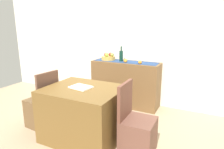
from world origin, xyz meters
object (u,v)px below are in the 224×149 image
object	(u,v)px
fruit_bowl	(108,58)
chair_near_window	(43,110)
sideboard_console	(125,83)
chair_by_corner	(137,133)
dining_table	(84,113)
open_book	(81,87)
wine_bottle	(121,56)

from	to	relation	value
fruit_bowl	chair_near_window	distance (m)	1.59
sideboard_console	chair_by_corner	distance (m)	1.57
fruit_bowl	chair_by_corner	bearing A→B (deg)	-51.36
chair_by_corner	dining_table	bearing A→B (deg)	179.99
fruit_bowl	chair_by_corner	size ratio (longest dim) A/B	0.30
fruit_bowl	dining_table	size ratio (longest dim) A/B	0.26
fruit_bowl	open_book	bearing A→B (deg)	-78.20
sideboard_console	wine_bottle	world-z (taller)	wine_bottle
chair_by_corner	open_book	bearing A→B (deg)	179.94
wine_bottle	chair_by_corner	bearing A→B (deg)	-59.24
chair_by_corner	wine_bottle	bearing A→B (deg)	120.76
fruit_bowl	dining_table	world-z (taller)	fruit_bowl
sideboard_console	open_book	xyz separation A→B (m)	(-0.09, -1.38, 0.31)
dining_table	chair_by_corner	size ratio (longest dim) A/B	1.15
fruit_bowl	wine_bottle	size ratio (longest dim) A/B	0.92
sideboard_console	fruit_bowl	distance (m)	0.61
fruit_bowl	chair_by_corner	xyz separation A→B (m)	(1.10, -1.38, -0.65)
dining_table	open_book	xyz separation A→B (m)	(-0.03, 0.00, 0.38)
fruit_bowl	chair_near_window	world-z (taller)	fruit_bowl
fruit_bowl	open_book	size ratio (longest dim) A/B	0.96
dining_table	chair_by_corner	world-z (taller)	chair_by_corner
wine_bottle	chair_near_window	distance (m)	1.72
open_book	dining_table	bearing A→B (deg)	7.72
open_book	chair_by_corner	xyz separation A→B (m)	(0.81, -0.00, -0.48)
sideboard_console	chair_near_window	world-z (taller)	chair_near_window
open_book	chair_by_corner	world-z (taller)	chair_by_corner
wine_bottle	chair_by_corner	distance (m)	1.76
dining_table	chair_near_window	distance (m)	0.79
fruit_bowl	dining_table	bearing A→B (deg)	-76.83
dining_table	chair_by_corner	bearing A→B (deg)	-0.01
chair_near_window	fruit_bowl	bearing A→B (deg)	71.68
dining_table	chair_by_corner	xyz separation A→B (m)	(0.78, -0.00, -0.10)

